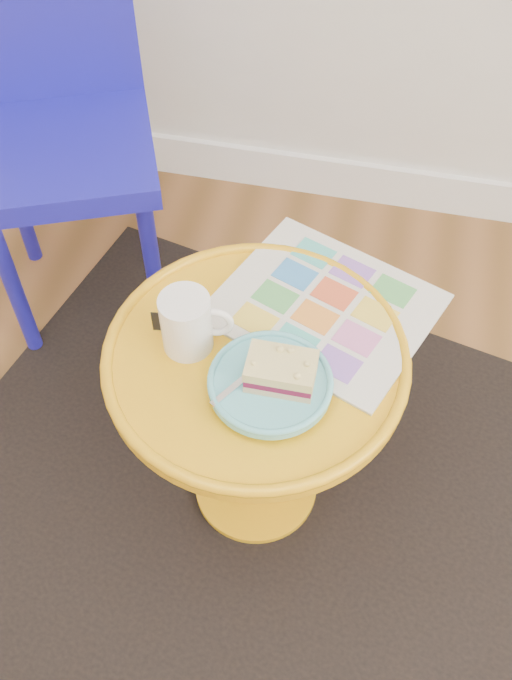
% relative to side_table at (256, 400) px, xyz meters
% --- Properties ---
extents(rug, '(1.52, 1.37, 0.01)m').
position_rel_side_table_xyz_m(rug, '(0.00, 0.00, -0.33)').
color(rug, black).
rests_on(rug, ground).
extents(side_table, '(0.49, 0.49, 0.47)m').
position_rel_side_table_xyz_m(side_table, '(0.00, 0.00, 0.00)').
color(side_table, '#EAA413').
rests_on(side_table, ground).
extents(chair, '(0.50, 0.50, 0.86)m').
position_rel_side_table_xyz_m(chair, '(-0.54, 0.51, 0.16)').
color(chair, '#1D1AAE').
rests_on(chair, ground).
extents(newspaper, '(0.42, 0.39, 0.01)m').
position_rel_side_table_xyz_m(newspaper, '(0.09, 0.12, 0.13)').
color(newspaper, silver).
rests_on(newspaper, side_table).
extents(mug, '(0.12, 0.08, 0.11)m').
position_rel_side_table_xyz_m(mug, '(-0.11, -0.00, 0.19)').
color(mug, white).
rests_on(mug, side_table).
extents(plate, '(0.19, 0.19, 0.02)m').
position_rel_side_table_xyz_m(plate, '(0.04, -0.06, 0.15)').
color(plate, '#61C1CE').
rests_on(plate, newspaper).
extents(cake_slice, '(0.10, 0.07, 0.05)m').
position_rel_side_table_xyz_m(cake_slice, '(0.05, -0.06, 0.18)').
color(cake_slice, '#D3BC8C').
rests_on(cake_slice, plate).
extents(fork, '(0.09, 0.13, 0.00)m').
position_rel_side_table_xyz_m(fork, '(0.00, -0.06, 0.16)').
color(fork, silver).
rests_on(fork, plate).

